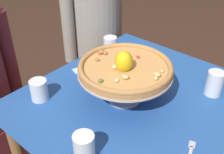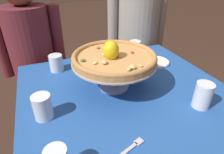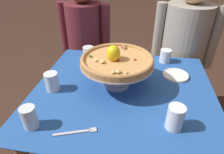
# 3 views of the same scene
# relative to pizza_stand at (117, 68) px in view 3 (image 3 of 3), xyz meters

# --- Properties ---
(dining_table) EXTENTS (1.04, 0.96, 0.71)m
(dining_table) POSITION_rel_pizza_stand_xyz_m (0.04, -0.04, -0.23)
(dining_table) COLOR olive
(dining_table) RESTS_ON ground
(pizza_stand) EXTENTS (0.41, 0.41, 0.15)m
(pizza_stand) POSITION_rel_pizza_stand_xyz_m (0.00, 0.00, 0.00)
(pizza_stand) COLOR #B7B7C1
(pizza_stand) RESTS_ON dining_table
(pizza) EXTENTS (0.41, 0.41, 0.11)m
(pizza) POSITION_rel_pizza_stand_xyz_m (-0.00, -0.00, 0.06)
(pizza) COLOR tan
(pizza) RESTS_ON pizza_stand
(water_glass_side_left) EXTENTS (0.08, 0.08, 0.11)m
(water_glass_side_left) POSITION_rel_pizza_stand_xyz_m (-0.36, -0.10, -0.07)
(water_glass_side_left) COLOR white
(water_glass_side_left) RESTS_ON dining_table
(water_glass_back_right) EXTENTS (0.08, 0.08, 0.09)m
(water_glass_back_right) POSITION_rel_pizza_stand_xyz_m (0.30, 0.35, -0.07)
(water_glass_back_right) COLOR white
(water_glass_back_right) RESTS_ON dining_table
(water_glass_back_left) EXTENTS (0.08, 0.08, 0.10)m
(water_glass_back_left) POSITION_rel_pizza_stand_xyz_m (-0.25, 0.30, -0.07)
(water_glass_back_left) COLOR white
(water_glass_back_left) RESTS_ON dining_table
(water_glass_front_right) EXTENTS (0.08, 0.08, 0.12)m
(water_glass_front_right) POSITION_rel_pizza_stand_xyz_m (0.30, -0.29, -0.06)
(water_glass_front_right) COLOR white
(water_glass_front_right) RESTS_ON dining_table
(water_glass_front_left) EXTENTS (0.07, 0.07, 0.11)m
(water_glass_front_left) POSITION_rel_pizza_stand_xyz_m (-0.34, -0.39, -0.07)
(water_glass_front_left) COLOR silver
(water_glass_front_left) RESTS_ON dining_table
(side_plate) EXTENTS (0.17, 0.17, 0.02)m
(side_plate) POSITION_rel_pizza_stand_xyz_m (0.36, 0.16, -0.11)
(side_plate) COLOR white
(side_plate) RESTS_ON dining_table
(dinner_fork) EXTENTS (0.19, 0.08, 0.01)m
(dinner_fork) POSITION_rel_pizza_stand_xyz_m (-0.12, -0.39, -0.11)
(dinner_fork) COLOR #B7B7C1
(dinner_fork) RESTS_ON dining_table
(sugar_packet) EXTENTS (0.05, 0.06, 0.00)m
(sugar_packet) POSITION_rel_pizza_stand_xyz_m (0.02, 0.34, -0.11)
(sugar_packet) COLOR silver
(sugar_packet) RESTS_ON dining_table
(diner_left) EXTENTS (0.47, 0.34, 1.26)m
(diner_left) POSITION_rel_pizza_stand_xyz_m (-0.39, 0.66, -0.23)
(diner_left) COLOR maroon
(diner_left) RESTS_ON ground
(diner_right) EXTENTS (0.51, 0.39, 1.27)m
(diner_right) POSITION_rel_pizza_stand_xyz_m (0.47, 0.65, -0.21)
(diner_right) COLOR black
(diner_right) RESTS_ON ground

